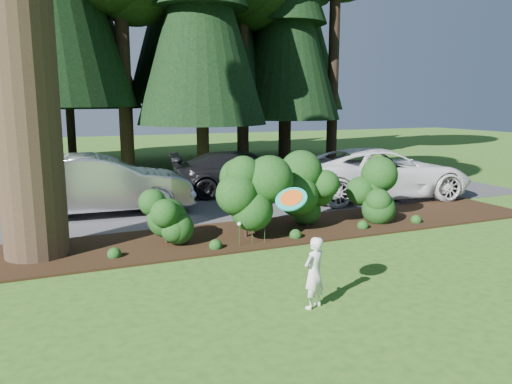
{
  "coord_description": "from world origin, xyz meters",
  "views": [
    {
      "loc": [
        -4.4,
        -7.28,
        3.11
      ],
      "look_at": [
        -0.45,
        1.84,
        1.3
      ],
      "focal_mm": 35.0,
      "sensor_mm": 36.0,
      "label": 1
    }
  ],
  "objects_px": {
    "car_silver_wagon": "(100,185)",
    "child": "(314,273)",
    "car_white_suv": "(381,173)",
    "frisbee": "(291,199)",
    "car_dark_suv": "(244,173)"
  },
  "relations": [
    {
      "from": "car_silver_wagon",
      "to": "child",
      "type": "bearing_deg",
      "value": -160.88
    },
    {
      "from": "car_silver_wagon",
      "to": "car_dark_suv",
      "type": "xyz_separation_m",
      "value": [
        4.82,
        1.28,
        -0.11
      ]
    },
    {
      "from": "car_white_suv",
      "to": "child",
      "type": "height_order",
      "value": "car_white_suv"
    },
    {
      "from": "car_silver_wagon",
      "to": "car_dark_suv",
      "type": "relative_size",
      "value": 1.01
    },
    {
      "from": "child",
      "to": "frisbee",
      "type": "height_order",
      "value": "frisbee"
    },
    {
      "from": "car_silver_wagon",
      "to": "car_white_suv",
      "type": "distance_m",
      "value": 8.67
    },
    {
      "from": "child",
      "to": "car_white_suv",
      "type": "bearing_deg",
      "value": -155.77
    },
    {
      "from": "child",
      "to": "frisbee",
      "type": "bearing_deg",
      "value": -2.14
    },
    {
      "from": "child",
      "to": "frisbee",
      "type": "distance_m",
      "value": 1.33
    },
    {
      "from": "car_white_suv",
      "to": "child",
      "type": "relative_size",
      "value": 5.19
    },
    {
      "from": "car_dark_suv",
      "to": "frisbee",
      "type": "xyz_separation_m",
      "value": [
        -3.08,
        -9.34,
        1.02
      ]
    },
    {
      "from": "car_dark_suv",
      "to": "child",
      "type": "distance_m",
      "value": 9.51
    },
    {
      "from": "car_white_suv",
      "to": "car_dark_suv",
      "type": "height_order",
      "value": "car_white_suv"
    },
    {
      "from": "frisbee",
      "to": "car_silver_wagon",
      "type": "bearing_deg",
      "value": 102.15
    },
    {
      "from": "car_dark_suv",
      "to": "frisbee",
      "type": "bearing_deg",
      "value": 172.53
    }
  ]
}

